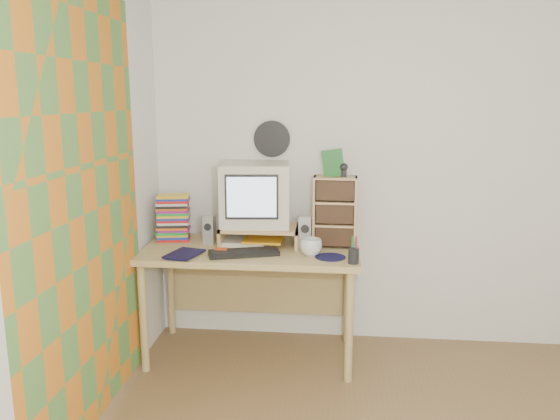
% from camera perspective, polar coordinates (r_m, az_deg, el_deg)
% --- Properties ---
extents(back_wall, '(3.50, 0.00, 3.50)m').
position_cam_1_polar(back_wall, '(3.82, 13.23, 4.46)').
color(back_wall, white).
rests_on(back_wall, floor).
extents(left_wall, '(0.00, 3.50, 3.50)m').
position_cam_1_polar(left_wall, '(2.41, -25.69, -0.52)').
color(left_wall, white).
rests_on(left_wall, floor).
extents(curtain, '(0.00, 2.20, 2.20)m').
position_cam_1_polar(curtain, '(2.83, -19.82, -0.47)').
color(curtain, orange).
rests_on(curtain, left_wall).
extents(wall_disc, '(0.25, 0.02, 0.25)m').
position_cam_1_polar(wall_disc, '(3.77, -0.85, 7.44)').
color(wall_disc, black).
rests_on(wall_disc, back_wall).
extents(desk, '(1.40, 0.70, 0.75)m').
position_cam_1_polar(desk, '(3.66, -2.90, -5.72)').
color(desk, tan).
rests_on(desk, floor).
extents(monitor_riser, '(0.52, 0.30, 0.12)m').
position_cam_1_polar(monitor_riser, '(3.63, -2.07, -2.13)').
color(monitor_riser, tan).
rests_on(monitor_riser, desk).
extents(crt_monitor, '(0.48, 0.48, 0.41)m').
position_cam_1_polar(crt_monitor, '(3.63, -2.57, 1.65)').
color(crt_monitor, beige).
rests_on(crt_monitor, monitor_riser).
extents(speaker_left, '(0.07, 0.07, 0.19)m').
position_cam_1_polar(speaker_left, '(3.66, -7.42, -2.07)').
color(speaker_left, '#A1A2A6').
rests_on(speaker_left, desk).
extents(speaker_right, '(0.09, 0.09, 0.21)m').
position_cam_1_polar(speaker_right, '(3.53, 2.66, -2.33)').
color(speaker_right, '#A1A2A6').
rests_on(speaker_right, desk).
extents(keyboard, '(0.46, 0.27, 0.03)m').
position_cam_1_polar(keyboard, '(3.40, -3.80, -4.48)').
color(keyboard, black).
rests_on(keyboard, desk).
extents(dvd_stack, '(0.23, 0.18, 0.30)m').
position_cam_1_polar(dvd_stack, '(3.79, -11.11, -0.89)').
color(dvd_stack, brown).
rests_on(dvd_stack, desk).
extents(cd_rack, '(0.28, 0.16, 0.46)m').
position_cam_1_polar(cd_rack, '(3.55, 5.74, -0.20)').
color(cd_rack, tan).
rests_on(cd_rack, desk).
extents(mug, '(0.15, 0.15, 0.11)m').
position_cam_1_polar(mug, '(3.38, 3.27, -3.90)').
color(mug, silver).
rests_on(mug, desk).
extents(diary, '(0.25, 0.21, 0.04)m').
position_cam_1_polar(diary, '(3.47, -11.22, -4.23)').
color(diary, black).
rests_on(diary, desk).
extents(mousepad, '(0.23, 0.23, 0.00)m').
position_cam_1_polar(mousepad, '(3.36, 5.29, -4.92)').
color(mousepad, '#111035').
rests_on(mousepad, desk).
extents(pen_cup, '(0.07, 0.07, 0.13)m').
position_cam_1_polar(pen_cup, '(3.24, 7.70, -4.47)').
color(pen_cup, black).
rests_on(pen_cup, desk).
extents(papers, '(0.30, 0.22, 0.04)m').
position_cam_1_polar(papers, '(3.65, -2.99, -3.28)').
color(papers, silver).
rests_on(papers, desk).
extents(red_box, '(0.08, 0.06, 0.04)m').
position_cam_1_polar(red_box, '(3.43, -6.16, -4.32)').
color(red_box, red).
rests_on(red_box, desk).
extents(game_box, '(0.13, 0.03, 0.17)m').
position_cam_1_polar(game_box, '(3.51, 5.58, 4.90)').
color(game_box, '#1B5F20').
rests_on(game_box, cd_rack).
extents(webcam, '(0.05, 0.05, 0.09)m').
position_cam_1_polar(webcam, '(3.51, 6.68, 4.19)').
color(webcam, black).
rests_on(webcam, cd_rack).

